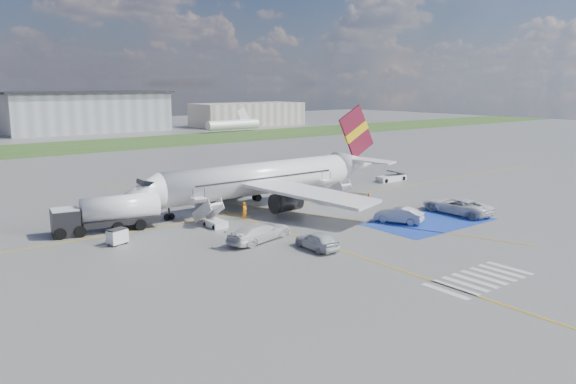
% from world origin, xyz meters
% --- Properties ---
extents(ground, '(400.00, 400.00, 0.00)m').
position_xyz_m(ground, '(0.00, 0.00, 0.00)').
color(ground, '#60605E').
rests_on(ground, ground).
extents(grass_strip, '(400.00, 30.00, 0.01)m').
position_xyz_m(grass_strip, '(0.00, 95.00, 0.01)').
color(grass_strip, '#2D4C1E').
rests_on(grass_strip, ground).
extents(taxiway_line_main, '(120.00, 0.20, 0.01)m').
position_xyz_m(taxiway_line_main, '(0.00, 12.00, 0.01)').
color(taxiway_line_main, gold).
rests_on(taxiway_line_main, ground).
extents(taxiway_line_cross, '(0.20, 60.00, 0.01)m').
position_xyz_m(taxiway_line_cross, '(-5.00, -10.00, 0.01)').
color(taxiway_line_cross, gold).
rests_on(taxiway_line_cross, ground).
extents(taxiway_line_diag, '(20.71, 56.45, 0.01)m').
position_xyz_m(taxiway_line_diag, '(0.00, 12.00, 0.01)').
color(taxiway_line_diag, gold).
rests_on(taxiway_line_diag, ground).
extents(staging_box, '(14.00, 8.00, 0.01)m').
position_xyz_m(staging_box, '(10.00, -4.00, 0.01)').
color(staging_box, '#1B3CA5').
rests_on(staging_box, ground).
extents(crosswalk, '(9.00, 4.00, 0.01)m').
position_xyz_m(crosswalk, '(-1.80, -18.00, 0.01)').
color(crosswalk, silver).
rests_on(crosswalk, ground).
extents(terminal_centre, '(48.00, 18.00, 12.00)m').
position_xyz_m(terminal_centre, '(20.00, 135.00, 6.00)').
color(terminal_centre, gray).
rests_on(terminal_centre, ground).
extents(terminal_east, '(40.00, 16.00, 8.00)m').
position_xyz_m(terminal_east, '(75.00, 128.00, 4.00)').
color(terminal_east, gray).
rests_on(terminal_east, ground).
extents(airliner, '(36.81, 32.95, 11.92)m').
position_xyz_m(airliner, '(1.51, 14.00, 3.39)').
color(airliner, silver).
rests_on(airliner, ground).
extents(airstairs_fwd, '(1.90, 5.20, 3.60)m').
position_xyz_m(airstairs_fwd, '(-9.50, 8.70, 0.62)').
color(airstairs_fwd, silver).
rests_on(airstairs_fwd, ground).
extents(airstairs_aft, '(1.90, 5.20, 3.60)m').
position_xyz_m(airstairs_aft, '(9.00, 8.70, 0.62)').
color(airstairs_aft, silver).
rests_on(airstairs_aft, ground).
extents(fuel_tanker, '(10.77, 4.58, 3.57)m').
position_xyz_m(fuel_tanker, '(-18.95, 13.69, 1.50)').
color(fuel_tanker, black).
rests_on(fuel_tanker, ground).
extents(gpu_cart, '(2.04, 1.63, 1.49)m').
position_xyz_m(gpu_cart, '(-20.07, 8.29, 0.67)').
color(gpu_cart, silver).
rests_on(gpu_cart, ground).
extents(belt_loader, '(5.60, 2.19, 1.67)m').
position_xyz_m(belt_loader, '(26.47, 16.21, 0.42)').
color(belt_loader, silver).
rests_on(belt_loader, ground).
extents(car_silver_a, '(2.10, 4.82, 1.62)m').
position_xyz_m(car_silver_a, '(-6.41, -4.32, 0.81)').
color(car_silver_a, silver).
rests_on(car_silver_a, ground).
extents(car_silver_b, '(3.79, 5.45, 1.70)m').
position_xyz_m(car_silver_b, '(6.98, -2.26, 0.85)').
color(car_silver_b, '#B8BBC0').
rests_on(car_silver_b, ground).
extents(van_white_a, '(3.07, 6.49, 2.42)m').
position_xyz_m(van_white_a, '(15.69, -3.37, 1.21)').
color(van_white_a, white).
rests_on(van_white_a, ground).
extents(van_white_b, '(6.21, 3.74, 2.28)m').
position_xyz_m(van_white_b, '(-8.88, 1.17, 1.14)').
color(van_white_b, silver).
rests_on(van_white_b, ground).
extents(crew_fwd, '(0.80, 0.64, 1.92)m').
position_xyz_m(crew_fwd, '(-5.20, 9.30, 0.96)').
color(crew_fwd, orange).
rests_on(crew_fwd, ground).
extents(crew_nose, '(1.04, 1.09, 1.76)m').
position_xyz_m(crew_nose, '(-16.70, 14.01, 0.88)').
color(crew_nose, orange).
rests_on(crew_nose, ground).
extents(crew_aft, '(0.89, 0.91, 1.54)m').
position_xyz_m(crew_aft, '(10.74, 5.88, 0.77)').
color(crew_aft, orange).
rests_on(crew_aft, ground).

